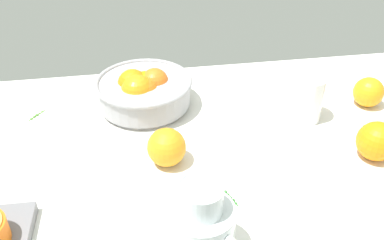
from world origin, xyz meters
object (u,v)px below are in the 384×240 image
object	(u,v)px
juice_glass	(306,101)
loose_orange_0	(368,92)
juice_pitcher	(201,230)
loose_orange_2	(167,147)
loose_orange_1	(377,141)
fruit_bowl	(144,90)

from	to	relation	value
juice_glass	loose_orange_0	world-z (taller)	juice_glass
juice_pitcher	loose_orange_0	bearing A→B (deg)	37.64
juice_pitcher	loose_orange_2	bearing A→B (deg)	97.39
juice_glass	loose_orange_2	world-z (taller)	juice_glass
juice_pitcher	loose_orange_1	size ratio (longest dim) A/B	1.79
juice_glass	loose_orange_2	bearing A→B (deg)	-161.70
loose_orange_0	juice_pitcher	bearing A→B (deg)	-142.36
loose_orange_1	loose_orange_2	bearing A→B (deg)	173.33
loose_orange_0	fruit_bowl	bearing A→B (deg)	171.68
loose_orange_0	loose_orange_1	size ratio (longest dim) A/B	0.89
loose_orange_1	loose_orange_0	bearing A→B (deg)	66.23
loose_orange_2	juice_pitcher	bearing A→B (deg)	-82.61
fruit_bowl	juice_glass	xyz separation A→B (cm)	(39.01, -11.54, 0.26)
fruit_bowl	loose_orange_1	distance (cm)	56.41
fruit_bowl	loose_orange_0	bearing A→B (deg)	-8.32
juice_glass	loose_orange_0	bearing A→B (deg)	9.60
fruit_bowl	loose_orange_0	xyz separation A→B (cm)	(57.51, -8.41, -0.93)
loose_orange_2	juice_glass	bearing A→B (deg)	18.30
juice_pitcher	loose_orange_1	distance (cm)	46.24
fruit_bowl	loose_orange_1	xyz separation A→B (cm)	(48.61, -28.62, -0.45)
juice_glass	loose_orange_1	bearing A→B (deg)	-60.66
loose_orange_0	loose_orange_1	xyz separation A→B (cm)	(-8.90, -20.21, 0.48)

